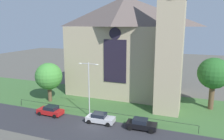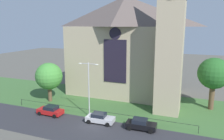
{
  "view_description": "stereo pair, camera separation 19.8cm",
  "coord_description": "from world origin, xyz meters",
  "px_view_note": "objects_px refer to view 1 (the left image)",
  "views": [
    {
      "loc": [
        13.09,
        -27.33,
        14.27
      ],
      "look_at": [
        -0.31,
        8.0,
        6.61
      ],
      "focal_mm": 35.61,
      "sensor_mm": 36.0,
      "label": 1
    },
    {
      "loc": [
        13.28,
        -27.26,
        14.27
      ],
      "look_at": [
        -0.31,
        8.0,
        6.61
      ],
      "focal_mm": 35.61,
      "sensor_mm": 36.0,
      "label": 2
    }
  ],
  "objects_px": {
    "tree_right_far": "(214,74)",
    "parked_car_red": "(51,111)",
    "church_building": "(128,45)",
    "parked_car_silver": "(100,118)",
    "parked_car_black": "(141,124)",
    "streetlamp_near": "(89,83)",
    "tree_left_near": "(49,76)"
  },
  "relations": [
    {
      "from": "streetlamp_near",
      "to": "parked_car_black",
      "type": "bearing_deg",
      "value": -9.12
    },
    {
      "from": "tree_right_far",
      "to": "parked_car_red",
      "type": "distance_m",
      "value": 27.69
    },
    {
      "from": "streetlamp_near",
      "to": "parked_car_silver",
      "type": "bearing_deg",
      "value": -31.24
    },
    {
      "from": "tree_left_near",
      "to": "parked_car_black",
      "type": "bearing_deg",
      "value": -15.57
    },
    {
      "from": "parked_car_red",
      "to": "parked_car_silver",
      "type": "bearing_deg",
      "value": -177.59
    },
    {
      "from": "tree_right_far",
      "to": "tree_left_near",
      "type": "height_order",
      "value": "tree_right_far"
    },
    {
      "from": "parked_car_red",
      "to": "parked_car_silver",
      "type": "xyz_separation_m",
      "value": [
        8.69,
        0.14,
        0.0
      ]
    },
    {
      "from": "streetlamp_near",
      "to": "parked_car_red",
      "type": "distance_m",
      "value": 7.96
    },
    {
      "from": "tree_left_near",
      "to": "parked_car_black",
      "type": "relative_size",
      "value": 1.74
    },
    {
      "from": "church_building",
      "to": "parked_car_black",
      "type": "height_order",
      "value": "church_building"
    },
    {
      "from": "tree_right_far",
      "to": "parked_car_black",
      "type": "bearing_deg",
      "value": -128.75
    },
    {
      "from": "church_building",
      "to": "parked_car_silver",
      "type": "height_order",
      "value": "church_building"
    },
    {
      "from": "tree_left_near",
      "to": "streetlamp_near",
      "type": "distance_m",
      "value": 11.08
    },
    {
      "from": "parked_car_silver",
      "to": "parked_car_black",
      "type": "height_order",
      "value": "same"
    },
    {
      "from": "streetlamp_near",
      "to": "parked_car_black",
      "type": "xyz_separation_m",
      "value": [
        8.7,
        -1.4,
        -4.76
      ]
    },
    {
      "from": "tree_right_far",
      "to": "parked_car_silver",
      "type": "height_order",
      "value": "tree_right_far"
    },
    {
      "from": "tree_right_far",
      "to": "parked_car_red",
      "type": "relative_size",
      "value": 2.11
    },
    {
      "from": "church_building",
      "to": "tree_right_far",
      "type": "height_order",
      "value": "church_building"
    },
    {
      "from": "parked_car_silver",
      "to": "parked_car_black",
      "type": "xyz_separation_m",
      "value": [
        6.17,
        0.14,
        0.0
      ]
    },
    {
      "from": "parked_car_red",
      "to": "parked_car_black",
      "type": "bearing_deg",
      "value": -177.43
    },
    {
      "from": "streetlamp_near",
      "to": "parked_car_silver",
      "type": "relative_size",
      "value": 2.05
    },
    {
      "from": "parked_car_black",
      "to": "parked_car_silver",
      "type": "bearing_deg",
      "value": 179.48
    },
    {
      "from": "church_building",
      "to": "parked_car_silver",
      "type": "distance_m",
      "value": 18.04
    },
    {
      "from": "streetlamp_near",
      "to": "parked_car_black",
      "type": "distance_m",
      "value": 10.02
    },
    {
      "from": "tree_right_far",
      "to": "parked_car_black",
      "type": "relative_size",
      "value": 2.11
    },
    {
      "from": "parked_car_black",
      "to": "parked_car_red",
      "type": "bearing_deg",
      "value": 179.26
    },
    {
      "from": "parked_car_black",
      "to": "tree_right_far",
      "type": "bearing_deg",
      "value": 49.43
    },
    {
      "from": "church_building",
      "to": "parked_car_black",
      "type": "distance_m",
      "value": 19.13
    },
    {
      "from": "tree_right_far",
      "to": "parked_car_silver",
      "type": "relative_size",
      "value": 2.11
    },
    {
      "from": "parked_car_red",
      "to": "tree_right_far",
      "type": "bearing_deg",
      "value": -152.12
    },
    {
      "from": "church_building",
      "to": "tree_left_near",
      "type": "xyz_separation_m",
      "value": [
        -12.34,
        -9.87,
        -5.43
      ]
    },
    {
      "from": "tree_right_far",
      "to": "parked_car_red",
      "type": "bearing_deg",
      "value": -153.61
    }
  ]
}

